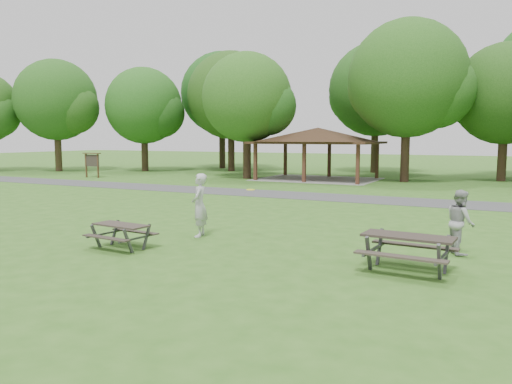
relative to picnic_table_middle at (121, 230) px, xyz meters
name	(u,v)px	position (x,y,z in m)	size (l,w,h in m)	color
ground	(155,254)	(1.21, -0.07, -0.52)	(160.00, 160.00, 0.00)	#31601B
asphalt_path	(325,197)	(1.21, 13.93, -0.51)	(120.00, 3.20, 0.02)	#3F3F42
pavilion	(318,137)	(-2.79, 23.93, 2.54)	(8.60, 7.01, 3.76)	#3B2215
notice_board	(92,160)	(-18.79, 17.93, 0.79)	(1.60, 0.30, 1.88)	#3A2515
tree_row_a	(57,102)	(-26.70, 21.95, 5.63)	(7.56, 7.20, 9.97)	#332416
tree_row_b	(145,108)	(-19.70, 25.45, 5.14)	(7.14, 6.80, 9.28)	black
tree_row_c	(232,98)	(-12.69, 28.95, 6.02)	(8.19, 7.80, 10.67)	black
tree_row_d	(248,100)	(-7.71, 22.45, 5.25)	(6.93, 6.60, 9.27)	black
tree_row_e	(409,82)	(3.31, 24.95, 6.26)	(8.40, 8.00, 11.02)	black
tree_row_f	(507,97)	(9.30, 28.45, 5.32)	(7.35, 7.00, 9.55)	#332016
tree_deep_a	(223,96)	(-15.69, 32.45, 6.61)	(8.40, 8.00, 11.38)	black
tree_deep_b	(377,92)	(-0.69, 32.95, 6.36)	(8.40, 8.00, 11.13)	#322316
picnic_table_middle	(121,230)	(0.00, 0.00, 0.00)	(1.75, 1.46, 0.71)	#2E2621
picnic_table_far	(408,244)	(7.52, 1.09, 0.12)	(2.13, 1.76, 0.88)	black
frisbee_in_flight	(251,190)	(2.68, 2.64, 1.00)	(0.30, 0.30, 0.02)	yellow
frisbee_thrower	(199,205)	(1.03, 2.39, 0.46)	(0.72, 0.47, 1.96)	#AFAFB2
frisbee_catcher	(460,222)	(8.44, 3.52, 0.33)	(0.83, 0.65, 1.71)	#9D9C9F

